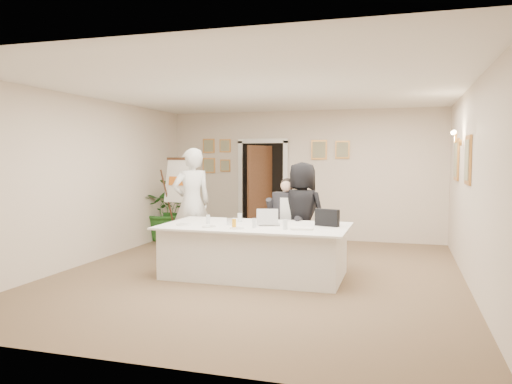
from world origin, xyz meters
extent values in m
plane|color=brown|center=(0.00, 0.00, 0.00)|extent=(7.00, 7.00, 0.00)
cube|color=white|center=(0.00, 0.00, 2.80)|extent=(6.00, 7.00, 0.02)
cube|color=beige|center=(0.00, 3.50, 1.40)|extent=(6.00, 0.10, 2.80)
cube|color=beige|center=(0.00, -3.50, 1.40)|extent=(6.00, 0.10, 2.80)
cube|color=beige|center=(-3.00, 0.00, 1.40)|extent=(0.10, 7.00, 2.80)
cube|color=beige|center=(3.00, 0.00, 1.40)|extent=(0.10, 7.00, 2.80)
cube|color=black|center=(-0.90, 3.47, 1.05)|extent=(0.92, 0.06, 2.10)
cube|color=white|center=(-1.42, 3.44, 1.05)|extent=(0.10, 0.06, 2.20)
cube|color=white|center=(-0.38, 3.44, 1.05)|extent=(0.10, 0.06, 2.20)
cube|color=#311E0F|center=(-0.85, 3.05, 1.03)|extent=(0.33, 0.81, 2.02)
cube|color=white|center=(-0.02, -0.12, 0.38)|extent=(2.60, 1.30, 0.75)
cube|color=white|center=(-0.02, -0.12, 0.76)|extent=(2.78, 1.48, 0.03)
cube|color=white|center=(-2.17, 1.82, 1.32)|extent=(0.63, 0.29, 0.85)
imported|color=silver|center=(-1.51, 0.92, 0.97)|extent=(0.84, 0.83, 1.95)
imported|color=black|center=(0.50, 0.90, 0.86)|extent=(0.96, 0.76, 1.71)
imported|color=#235F1F|center=(-2.80, 2.50, 0.66)|extent=(1.52, 1.44, 1.32)
cube|color=black|center=(1.04, 0.06, 0.90)|extent=(0.37, 0.20, 0.25)
cube|color=white|center=(0.75, -0.39, 0.79)|extent=(0.34, 0.26, 0.03)
cylinder|color=white|center=(-1.04, -0.43, 0.78)|extent=(0.27, 0.27, 0.01)
cylinder|color=white|center=(-0.59, -0.53, 0.78)|extent=(0.23, 0.23, 0.01)
cylinder|color=white|center=(-0.16, -0.57, 0.78)|extent=(0.27, 0.27, 0.01)
cylinder|color=silver|center=(-0.74, -0.20, 0.84)|extent=(0.07, 0.07, 0.14)
cylinder|color=silver|center=(0.06, -0.43, 0.84)|extent=(0.06, 0.06, 0.14)
cylinder|color=silver|center=(0.52, -0.44, 0.84)|extent=(0.07, 0.07, 0.14)
cylinder|color=silver|center=(-0.34, 0.14, 0.84)|extent=(0.08, 0.08, 0.14)
cylinder|color=orange|center=(-0.21, -0.52, 0.84)|extent=(0.07, 0.07, 0.13)
cylinder|color=silver|center=(-0.38, -0.24, 0.83)|extent=(0.12, 0.12, 0.11)
camera|label=1|loc=(2.11, -7.24, 1.79)|focal=35.00mm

